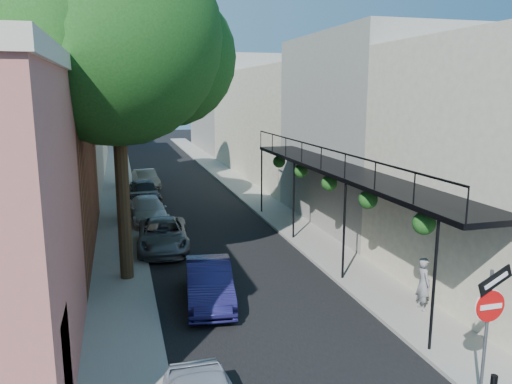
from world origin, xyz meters
TOP-DOWN VIEW (x-y plane):
  - road_surface at (0.00, 30.00)m, footprint 6.00×64.00m
  - sidewalk_left at (-4.00, 30.00)m, footprint 2.00×64.00m
  - sidewalk_right at (4.00, 30.00)m, footprint 2.00×64.00m
  - buildings_left at (-9.30, 28.76)m, footprint 10.10×59.10m
  - buildings_right at (8.99, 29.49)m, footprint 9.80×55.00m
  - sign_post at (3.16, 0.97)m, footprint 0.89×0.17m
  - oak_near at (-3.37, 10.26)m, footprint 7.48×6.80m
  - oak_mid at (-3.42, 18.23)m, footprint 6.60×6.00m
  - oak_far at (-3.35, 27.27)m, footprint 7.70×7.00m
  - parked_car_b at (-1.40, 7.47)m, footprint 1.79×4.00m
  - parked_car_c at (-2.29, 13.18)m, footprint 2.33×4.50m
  - parked_car_d at (-2.60, 17.77)m, footprint 1.88×4.28m
  - parked_car_e at (-2.54, 22.20)m, footprint 1.94×4.15m
  - parked_car_f at (-2.20, 27.14)m, footprint 1.78×3.82m
  - pedestrian at (4.46, 5.08)m, footprint 0.43×0.61m

SIDE VIEW (x-z plane):
  - road_surface at x=0.00m, z-range 0.00..0.01m
  - sidewalk_left at x=-4.00m, z-range 0.00..0.12m
  - sidewalk_right at x=4.00m, z-range 0.00..0.12m
  - parked_car_f at x=-2.20m, z-range 0.00..1.21m
  - parked_car_c at x=-2.29m, z-range 0.00..1.21m
  - parked_car_d at x=-2.60m, z-range 0.00..1.22m
  - parked_car_b at x=-1.40m, z-range 0.00..1.28m
  - parked_car_e at x=-2.54m, z-range 0.00..1.37m
  - pedestrian at x=4.46m, z-range 0.12..1.69m
  - sign_post at x=3.16m, z-range 0.54..3.53m
  - buildings_right at x=8.99m, z-range -0.58..9.42m
  - buildings_left at x=-9.30m, z-range -1.06..10.94m
  - oak_mid at x=-3.42m, z-range 1.96..12.16m
  - oak_near at x=-3.37m, z-range 2.17..13.59m
  - oak_far at x=-3.35m, z-range 2.31..14.21m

